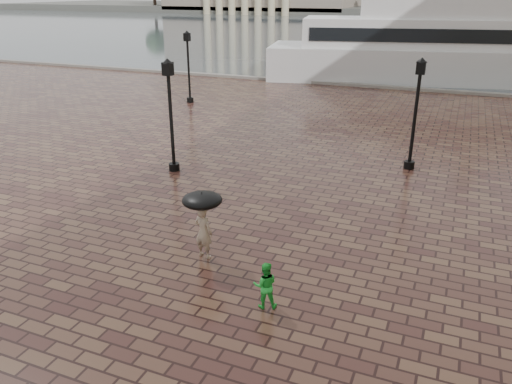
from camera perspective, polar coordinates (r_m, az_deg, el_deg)
ground at (r=10.80m, az=-9.38°, el=-18.69°), size 300.00×300.00×0.00m
harbour_water at (r=99.14m, az=20.61°, el=16.89°), size 240.00×240.00×0.00m
quay_edge at (r=39.69m, az=15.70°, el=11.27°), size 80.00×0.60×0.30m
far_shore at (r=166.96m, az=22.03°, el=18.71°), size 300.00×60.00×2.00m
street_lamps at (r=25.48m, az=8.33°, el=11.41°), size 21.44×14.44×4.40m
adult_pedestrian at (r=13.93m, az=-6.02°, el=-4.59°), size 0.61×0.45×1.53m
child_pedestrian at (r=11.87m, az=1.06°, el=-10.61°), size 0.70×0.63×1.18m
ferry_near at (r=44.05m, az=20.57°, el=15.31°), size 28.24×12.10×9.01m
umbrella at (r=13.52m, az=-6.18°, el=-0.94°), size 1.10×1.10×1.10m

